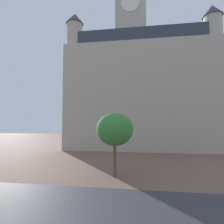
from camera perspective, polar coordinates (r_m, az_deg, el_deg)
name	(u,v)px	position (r m, az deg, el deg)	size (l,w,h in m)	color
ground_plane	(115,193)	(13.33, 0.91, -24.67)	(120.00, 120.00, 0.00)	brown
street_asphalt_strip	(110,210)	(11.22, -0.81, -28.93)	(120.00, 6.36, 0.00)	#38383D
landmark_building	(139,89)	(35.47, 8.62, 7.47)	(27.15, 12.00, 35.54)	#B2A893
tree_curb_far	(115,129)	(16.07, 0.90, -5.62)	(3.30, 3.30, 5.71)	brown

